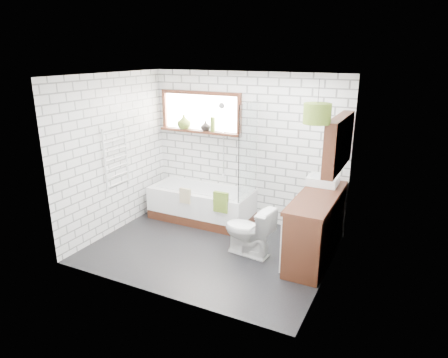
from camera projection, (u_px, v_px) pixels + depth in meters
The scene contains 22 objects.
floor at pixel (210, 249), 5.92m from camera, with size 3.40×2.60×0.01m, color black.
ceiling at pixel (208, 75), 5.16m from camera, with size 3.40×2.60×0.01m, color white.
wall_back at pixel (246, 149), 6.65m from camera, with size 3.40×0.01×2.50m, color white.
wall_front at pixel (153, 197), 4.43m from camera, with size 3.40×0.01×2.50m, color white.
wall_left at pixel (114, 155), 6.26m from camera, with size 0.01×2.60×2.50m, color white.
wall_right at pixel (333, 186), 4.82m from camera, with size 0.01×2.60×2.50m, color white.
window at pixel (200, 113), 6.81m from camera, with size 1.52×0.16×0.68m, color #36180F.
towel_radiator at pixel (116, 158), 6.26m from camera, with size 0.06×0.52×1.00m, color white.
mirror_cabinet at pixel (338, 143), 5.24m from camera, with size 0.16×1.20×0.70m, color #36180F.
shower_riser at pixel (224, 141), 6.75m from camera, with size 0.02×0.02×1.30m, color silver.
bathtub at pixel (202, 204), 6.89m from camera, with size 1.75×0.77×0.57m, color white.
shower_screen at pixel (248, 151), 6.21m from camera, with size 0.02×0.72×1.50m, color white.
towel_green at pixel (221, 202), 6.24m from camera, with size 0.24×0.07×0.33m, color #556E21.
towel_beige at pixel (185, 196), 6.52m from camera, with size 0.20×0.05×0.25m, color tan.
vanity at pixel (316, 226), 5.58m from camera, with size 0.52×1.62×0.93m, color #36180F.
basin at pixel (323, 180), 5.86m from camera, with size 0.43×0.38×0.13m, color white.
tap at pixel (334, 178), 5.77m from camera, with size 0.03×0.03×0.15m, color silver.
toilet at pixel (248, 230), 5.67m from camera, with size 0.73×0.41×0.74m, color white.
vase_olive at pixel (184, 123), 6.97m from camera, with size 0.24×0.24×0.25m, color #5C7423.
vase_dark at pixel (205, 127), 6.80m from camera, with size 0.17×0.17×0.17m, color black.
bottle at pixel (213, 126), 6.73m from camera, with size 0.08×0.08×0.24m, color #5C7423.
pendant at pixel (317, 114), 4.68m from camera, with size 0.33×0.33×0.24m, color #556E21.
Camera 1 is at (2.57, -4.67, 2.80)m, focal length 32.00 mm.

